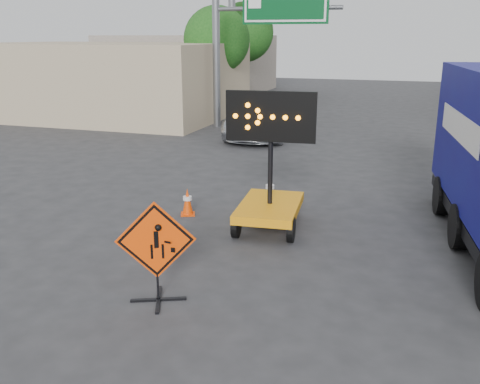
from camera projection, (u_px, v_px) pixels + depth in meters
The scene contains 12 objects.
ground at pixel (196, 324), 8.54m from camera, with size 100.00×100.00×0.00m, color #2D2D30.
storefront_left_near at pixel (106, 79), 30.43m from camera, with size 14.00×10.00×4.00m, color tan.
storefront_left_far at pixel (189, 63), 43.41m from camera, with size 12.00×10.00×4.40m, color #AA9D8E.
highway_gantry at pixel (257, 21), 24.79m from camera, with size 6.18×0.38×6.90m.
tree_left_near at pixel (217, 40), 29.81m from camera, with size 3.71×3.71×6.03m.
tree_left_far at pixel (244, 32), 37.27m from camera, with size 4.10×4.10×6.66m.
construction_sign at pixel (156, 250), 9.01m from camera, with size 1.26×0.91×1.81m.
arrow_board at pixel (270, 199), 12.59m from camera, with size 2.05×2.40×3.24m.
pickup_truck at pixel (261, 120), 23.89m from camera, with size 2.59×5.62×1.56m, color silver.
cone_a at pixel (159, 236), 11.19m from camera, with size 0.43×0.43×0.79m.
cone_b at pixel (188, 202), 13.62m from camera, with size 0.46×0.46×0.70m.
cone_c at pixel (270, 190), 14.54m from camera, with size 0.49×0.49×0.75m.
Camera 1 is at (3.08, -6.98, 4.43)m, focal length 40.00 mm.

